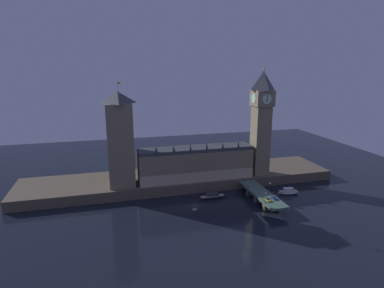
% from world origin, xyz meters
% --- Properties ---
extents(ground_plane, '(400.00, 400.00, 0.00)m').
position_xyz_m(ground_plane, '(0.00, 0.00, 0.00)').
color(ground_plane, black).
extents(embankment, '(220.00, 42.00, 6.82)m').
position_xyz_m(embankment, '(0.00, 39.00, 3.41)').
color(embankment, brown).
rests_on(embankment, ground_plane).
extents(parliament_hall, '(78.22, 16.87, 26.68)m').
position_xyz_m(parliament_hall, '(8.51, 28.76, 17.92)').
color(parliament_hall, '#7F7056').
rests_on(parliament_hall, embankment).
extents(clock_tower, '(13.46, 13.57, 74.31)m').
position_xyz_m(clock_tower, '(55.62, 26.99, 46.03)').
color(clock_tower, '#7F7056').
rests_on(clock_tower, embankment).
extents(victoria_tower, '(16.45, 16.45, 66.75)m').
position_xyz_m(victoria_tower, '(-41.17, 29.56, 37.32)').
color(victoria_tower, '#7F7056').
rests_on(victoria_tower, embankment).
extents(bridge, '(11.23, 46.00, 5.83)m').
position_xyz_m(bridge, '(42.11, -5.00, 4.08)').
color(bridge, '#476656').
rests_on(bridge, ground_plane).
extents(car_northbound_trail, '(1.96, 4.38, 1.38)m').
position_xyz_m(car_northbound_trail, '(39.64, -17.01, 6.48)').
color(car_northbound_trail, yellow).
rests_on(car_northbound_trail, bridge).
extents(car_southbound_lead, '(2.01, 4.37, 1.38)m').
position_xyz_m(car_southbound_lead, '(44.58, -15.45, 6.48)').
color(car_southbound_lead, navy).
rests_on(car_southbound_lead, bridge).
extents(pedestrian_near_rail, '(0.38, 0.38, 1.70)m').
position_xyz_m(pedestrian_near_rail, '(37.16, -17.11, 6.73)').
color(pedestrian_near_rail, black).
rests_on(pedestrian_near_rail, bridge).
extents(pedestrian_mid_walk, '(0.38, 0.38, 1.85)m').
position_xyz_m(pedestrian_mid_walk, '(47.05, -9.37, 6.82)').
color(pedestrian_mid_walk, black).
rests_on(pedestrian_mid_walk, bridge).
extents(pedestrian_far_rail, '(0.38, 0.38, 1.85)m').
position_xyz_m(pedestrian_far_rail, '(37.16, 4.98, 6.82)').
color(pedestrian_far_rail, black).
rests_on(pedestrian_far_rail, bridge).
extents(street_lamp_near, '(1.34, 0.60, 6.61)m').
position_xyz_m(street_lamp_near, '(36.76, -19.72, 9.97)').
color(street_lamp_near, '#2D3333').
rests_on(street_lamp_near, bridge).
extents(street_lamp_mid, '(1.34, 0.60, 6.18)m').
position_xyz_m(street_lamp_mid, '(47.45, -5.00, 9.71)').
color(street_lamp_mid, '#2D3333').
rests_on(street_lamp_mid, bridge).
extents(street_lamp_far, '(1.34, 0.60, 6.58)m').
position_xyz_m(street_lamp_far, '(36.76, 9.72, 9.95)').
color(street_lamp_far, '#2D3333').
rests_on(street_lamp_far, bridge).
extents(boat_upstream, '(17.61, 3.80, 3.62)m').
position_xyz_m(boat_upstream, '(13.89, 7.68, 1.32)').
color(boat_upstream, '#28282D').
rests_on(boat_upstream, ground_plane).
extents(boat_downstream, '(14.53, 6.94, 4.14)m').
position_xyz_m(boat_downstream, '(64.95, 1.62, 1.51)').
color(boat_downstream, white).
rests_on(boat_downstream, ground_plane).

